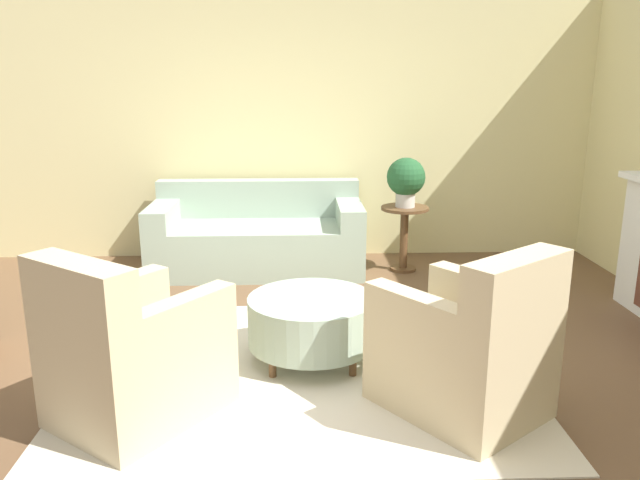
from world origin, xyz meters
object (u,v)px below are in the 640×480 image
Objects in this scene: armchair_left at (130,357)px; armchair_right at (468,352)px; couch at (258,238)px; ottoman_table at (312,320)px; potted_plant_on_side_table at (406,179)px; side_table at (404,228)px.

armchair_right is at bearing 0.00° from armchair_left.
armchair_right is (1.35, -2.88, 0.06)m from couch.
armchair_right is at bearing -64.79° from couch.
potted_plant_on_side_table reaches higher than ottoman_table.
armchair_left is 2.30× the size of potted_plant_on_side_table.
couch is 1.86× the size of armchair_left.
ottoman_table is 2.35m from potted_plant_on_side_table.
side_table is at bearing 64.47° from ottoman_table.
ottoman_table is 2.27m from side_table.
couch is 2.93m from armchair_left.
side_table reaches higher than ottoman_table.
armchair_left reaches higher than couch.
potted_plant_on_side_table is (0.11, 2.77, 0.55)m from armchair_right.
side_table is (0.11, 2.77, 0.06)m from armchair_right.
ottoman_table is (-0.87, 0.73, -0.09)m from armchair_right.
couch is 3.19× the size of side_table.
potted_plant_on_side_table is at bearing 64.47° from ottoman_table.
armchair_right is (1.89, 0.00, 0.00)m from armchair_left.
armchair_right reaches higher than side_table.
potted_plant_on_side_table reaches higher than armchair_left.
potted_plant_on_side_table reaches higher than side_table.
couch is 1.59m from potted_plant_on_side_table.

